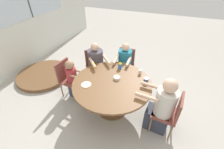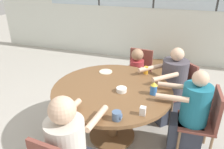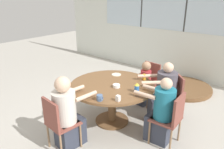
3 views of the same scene
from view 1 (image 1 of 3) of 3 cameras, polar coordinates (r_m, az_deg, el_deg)
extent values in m
plane|color=#B2ADA3|center=(3.24, 0.00, -12.98)|extent=(16.00, 16.00, 0.00)
cylinder|color=brown|center=(2.74, 0.00, -3.36)|extent=(1.44, 1.44, 0.04)
cylinder|color=brown|center=(2.98, 0.00, -8.71)|extent=(0.14, 0.14, 0.69)
cylinder|color=brown|center=(3.22, 0.00, -12.81)|extent=(0.60, 0.60, 0.03)
cube|color=brown|center=(3.67, -6.19, 2.41)|extent=(0.57, 0.57, 0.03)
cube|color=brown|center=(3.70, -7.29, 6.69)|extent=(0.29, 0.30, 0.42)
cylinder|color=#8C6B4C|center=(3.71, -2.66, -1.09)|extent=(0.03, 0.03, 0.40)
cylinder|color=#8C6B4C|center=(3.63, -7.68, -2.37)|extent=(0.03, 0.03, 0.40)
cylinder|color=#8C6B4C|center=(3.97, -4.43, 1.67)|extent=(0.03, 0.03, 0.40)
cylinder|color=#8C6B4C|center=(3.89, -9.14, 0.53)|extent=(0.03, 0.03, 0.40)
cube|color=brown|center=(3.69, 4.86, 2.68)|extent=(0.42, 0.42, 0.03)
cube|color=brown|center=(3.72, 5.72, 7.00)|extent=(0.06, 0.38, 0.42)
cylinder|color=#8C6B4C|center=(3.65, 6.62, -1.98)|extent=(0.03, 0.03, 0.40)
cylinder|color=#8C6B4C|center=(3.71, 1.51, -0.97)|extent=(0.03, 0.03, 0.40)
cylinder|color=#8C6B4C|center=(3.92, 7.72, 0.97)|extent=(0.03, 0.03, 0.40)
cylinder|color=#8C6B4C|center=(3.98, 2.93, 1.86)|extent=(0.03, 0.03, 0.40)
cube|color=brown|center=(2.78, 19.39, -13.76)|extent=(0.44, 0.44, 0.03)
cube|color=brown|center=(2.63, 24.23, -11.63)|extent=(0.38, 0.07, 0.42)
cylinder|color=#8C6B4C|center=(2.84, 14.35, -18.03)|extent=(0.03, 0.03, 0.40)
cylinder|color=#8C6B4C|center=(3.05, 16.02, -13.19)|extent=(0.03, 0.03, 0.40)
cylinder|color=#8C6B4C|center=(2.84, 21.33, -19.91)|extent=(0.03, 0.03, 0.40)
cylinder|color=#8C6B4C|center=(3.06, 22.35, -14.91)|extent=(0.03, 0.03, 0.40)
cube|color=brown|center=(3.39, -15.29, -2.11)|extent=(0.44, 0.44, 0.03)
cube|color=brown|center=(3.37, -18.22, 1.74)|extent=(0.38, 0.07, 0.42)
cylinder|color=#8C6B4C|center=(3.53, -10.90, -4.09)|extent=(0.03, 0.03, 0.40)
cylinder|color=#8C6B4C|center=(3.34, -14.30, -7.42)|extent=(0.03, 0.03, 0.40)
cylinder|color=#8C6B4C|center=(3.71, -15.14, -2.47)|extent=(0.03, 0.03, 0.40)
cylinder|color=#8C6B4C|center=(3.54, -18.59, -5.53)|extent=(0.03, 0.03, 0.40)
cube|color=#333847|center=(3.70, -5.46, -1.04)|extent=(0.52, 0.52, 0.43)
cylinder|color=#4C4751|center=(3.50, -6.25, 5.52)|extent=(0.35, 0.35, 0.48)
sphere|color=#DBB293|center=(3.34, -6.63, 10.39)|extent=(0.18, 0.18, 0.18)
cylinder|color=#DBB293|center=(3.24, -2.10, 5.59)|extent=(0.32, 0.31, 0.06)
cylinder|color=#DBB293|center=(3.15, -7.43, 4.39)|extent=(0.32, 0.31, 0.06)
cube|color=#333847|center=(3.72, 4.32, -0.71)|extent=(0.39, 0.30, 0.43)
cylinder|color=#1E7089|center=(3.52, 4.90, 5.67)|extent=(0.31, 0.31, 0.47)
sphere|color=#DBB293|center=(3.37, 5.18, 10.36)|extent=(0.17, 0.17, 0.17)
cylinder|color=#DBB293|center=(3.22, 6.28, 4.86)|extent=(0.34, 0.08, 0.06)
cylinder|color=#DBB293|center=(3.27, 1.49, 5.68)|extent=(0.34, 0.08, 0.06)
cube|color=#333847|center=(2.93, 16.49, -15.72)|extent=(0.34, 0.43, 0.43)
cylinder|color=beige|center=(2.60, 19.64, -9.94)|extent=(0.33, 0.33, 0.48)
sphere|color=#DBB293|center=(2.37, 21.35, -4.01)|extent=(0.23, 0.23, 0.23)
cylinder|color=#DBB293|center=(2.42, 13.05, -8.34)|extent=(0.09, 0.37, 0.06)
cylinder|color=#DBB293|center=(2.64, 14.83, -4.15)|extent=(0.09, 0.37, 0.06)
cube|color=#333847|center=(3.47, -13.72, -5.10)|extent=(0.22, 0.28, 0.43)
cylinder|color=#B23338|center=(3.27, -15.21, -0.05)|extent=(0.21, 0.21, 0.31)
sphere|color=#A37A5B|center=(3.14, -15.91, 3.57)|extent=(0.19, 0.19, 0.19)
cylinder|color=#A37A5B|center=(3.19, -11.80, 0.95)|extent=(0.06, 0.24, 0.04)
cylinder|color=#A37A5B|center=(3.07, -13.92, -0.93)|extent=(0.06, 0.24, 0.04)
cylinder|color=slate|center=(2.78, 12.81, -2.07)|extent=(0.09, 0.09, 0.09)
torus|color=slate|center=(2.81, 12.98, -1.54)|extent=(0.01, 0.06, 0.06)
cylinder|color=blue|center=(3.07, 3.06, 3.29)|extent=(0.08, 0.08, 0.11)
cone|color=gold|center=(3.03, 3.11, 4.51)|extent=(0.08, 0.08, 0.04)
cylinder|color=gold|center=(3.11, -7.11, 3.38)|extent=(0.06, 0.06, 0.10)
cube|color=silver|center=(2.97, 10.67, 1.04)|extent=(0.06, 0.06, 0.09)
cylinder|color=white|center=(2.79, 1.84, -1.26)|extent=(0.12, 0.12, 0.05)
cylinder|color=beige|center=(2.71, -9.81, -3.80)|extent=(0.18, 0.18, 0.01)
cylinder|color=brown|center=(4.47, -24.27, -0.31)|extent=(1.37, 1.37, 0.03)
cylinder|color=brown|center=(4.45, -24.36, 0.00)|extent=(1.39, 1.39, 0.03)
cylinder|color=brown|center=(4.44, -24.46, 0.31)|extent=(1.37, 1.37, 0.03)
camera|label=2|loc=(3.07, 50.73, 15.39)|focal=35.00mm
camera|label=3|loc=(4.55, 50.19, 21.72)|focal=35.00mm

